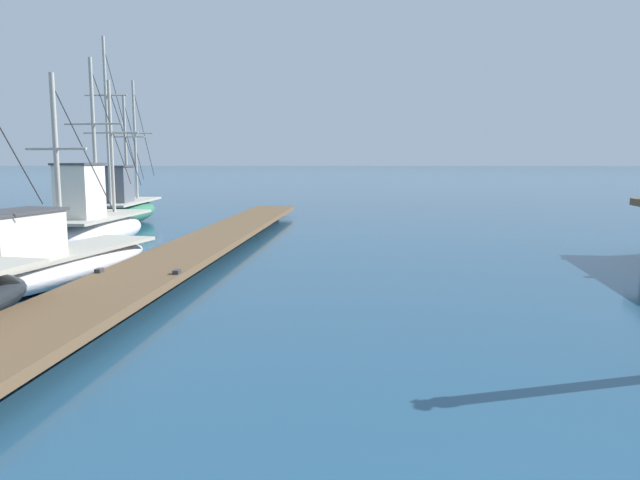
% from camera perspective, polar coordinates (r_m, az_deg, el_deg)
% --- Properties ---
extents(floating_dock, '(3.05, 24.25, 0.53)m').
position_cam_1_polar(floating_dock, '(16.98, -10.89, -0.33)').
color(floating_dock, brown).
rests_on(floating_dock, ground).
extents(fishing_boat_0, '(2.41, 6.18, 5.69)m').
position_cam_1_polar(fishing_boat_0, '(19.39, -20.81, 1.42)').
color(fishing_boat_0, silver).
rests_on(fishing_boat_0, ground).
extents(fishing_boat_2, '(1.90, 7.03, 7.20)m').
position_cam_1_polar(fishing_boat_2, '(25.94, -18.06, 3.03)').
color(fishing_boat_2, '#337556').
rests_on(fishing_boat_2, ground).
extents(fishing_boat_3, '(3.11, 6.87, 4.52)m').
position_cam_1_polar(fishing_boat_3, '(13.96, -24.58, -1.94)').
color(fishing_boat_3, silver).
rests_on(fishing_boat_3, ground).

